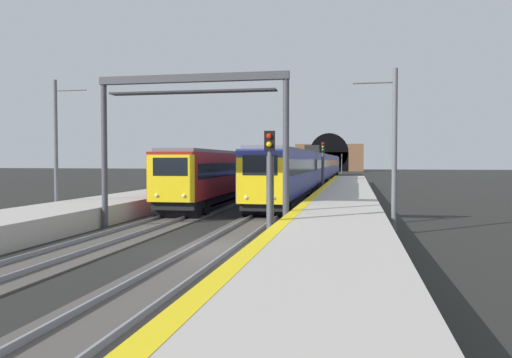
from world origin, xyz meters
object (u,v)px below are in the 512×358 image
(catenary_mast_near, at_px, (394,150))
(train_main_approaching, at_px, (319,167))
(railway_signal_near, at_px, (270,178))
(railway_signal_mid, at_px, (323,162))
(railway_signal_far, at_px, (342,162))
(train_adjacent_platform, at_px, (247,171))
(catenary_mast_far, at_px, (56,148))
(overhead_signal_gantry, at_px, (192,112))

(catenary_mast_near, bearing_deg, train_main_approaching, 7.99)
(railway_signal_near, distance_m, railway_signal_mid, 31.26)
(railway_signal_mid, relative_size, railway_signal_far, 1.07)
(train_main_approaching, xyz_separation_m, railway_signal_near, (-50.77, -1.80, 0.27))
(railway_signal_far, relative_size, catenary_mast_near, 0.65)
(railway_signal_far, height_order, catenary_mast_near, catenary_mast_near)
(train_main_approaching, bearing_deg, train_adjacent_platform, -11.28)
(train_adjacent_platform, relative_size, railway_signal_near, 9.29)
(railway_signal_near, bearing_deg, catenary_mast_far, -117.72)
(railway_signal_near, bearing_deg, railway_signal_mid, -180.00)
(catenary_mast_near, bearing_deg, catenary_mast_far, 80.78)
(catenary_mast_near, bearing_deg, railway_signal_far, 2.81)
(train_adjacent_platform, height_order, railway_signal_far, railway_signal_far)
(railway_signal_far, height_order, overhead_signal_gantry, overhead_signal_gantry)
(train_adjacent_platform, bearing_deg, catenary_mast_far, -19.43)
(railway_signal_near, xyz_separation_m, overhead_signal_gantry, (3.67, 4.25, 2.86))
(catenary_mast_far, bearing_deg, train_adjacent_platform, -18.22)
(railway_signal_near, bearing_deg, railway_signal_far, -180.00)
(overhead_signal_gantry, bearing_deg, railway_signal_mid, -8.76)
(train_main_approaching, height_order, overhead_signal_gantry, overhead_signal_gantry)
(railway_signal_near, bearing_deg, train_adjacent_platform, -166.01)
(train_adjacent_platform, height_order, overhead_signal_gantry, overhead_signal_gantry)
(railway_signal_far, bearing_deg, overhead_signal_gantry, -2.50)
(railway_signal_near, relative_size, railway_signal_far, 0.92)
(railway_signal_near, bearing_deg, train_main_approaching, -177.97)
(catenary_mast_near, bearing_deg, railway_signal_near, 130.32)
(railway_signal_mid, xyz_separation_m, catenary_mast_near, (-27.21, -4.76, 0.64))
(train_main_approaching, distance_m, overhead_signal_gantry, 47.27)
(catenary_mast_near, bearing_deg, railway_signal_mid, 9.92)
(railway_signal_mid, xyz_separation_m, catenary_mast_far, (-24.29, 13.26, 0.90))
(railway_signal_near, distance_m, overhead_signal_gantry, 6.30)
(overhead_signal_gantry, bearing_deg, railway_signal_near, -130.79)
(railway_signal_mid, bearing_deg, railway_signal_near, 0.00)
(railway_signal_near, bearing_deg, overhead_signal_gantry, -130.79)
(train_adjacent_platform, bearing_deg, catenary_mast_near, 25.42)
(railway_signal_far, bearing_deg, railway_signal_mid, 0.00)
(train_adjacent_platform, distance_m, railway_signal_near, 27.72)
(railway_signal_far, relative_size, catenary_mast_far, 0.61)
(train_adjacent_platform, xyz_separation_m, catenary_mast_far, (-19.92, 6.56, 1.71))
(train_adjacent_platform, distance_m, catenary_mast_far, 21.05)
(overhead_signal_gantry, height_order, catenary_mast_near, catenary_mast_near)
(train_main_approaching, height_order, catenary_mast_near, catenary_mast_near)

